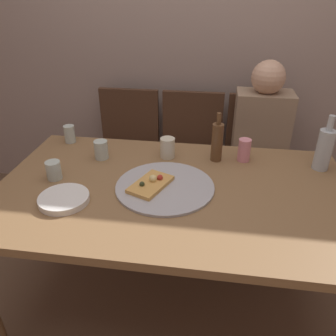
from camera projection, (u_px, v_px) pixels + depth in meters
The scene contains 17 objects.
ground_plane at pixel (172, 295), 1.93m from camera, with size 8.00×8.00×0.00m, color brown.
back_wall at pixel (196, 28), 2.34m from camera, with size 6.00×0.10×2.60m, color gray.
dining_table at pixel (172, 200), 1.60m from camera, with size 1.67×0.99×0.74m.
pizza_tray at pixel (165, 187), 1.57m from camera, with size 0.46×0.46×0.01m, color #ADADB2.
pizza_slice_last at pixel (151, 184), 1.56m from camera, with size 0.21×0.25×0.05m.
wine_bottle at pixel (324, 149), 1.67m from camera, with size 0.08×0.08×0.29m.
beer_bottle at pixel (217, 142), 1.76m from camera, with size 0.06×0.06×0.27m.
tumbler_near at pixel (101, 150), 1.80m from camera, with size 0.07×0.07×0.10m, color #B7C6BC.
tumbler_far at pixel (54, 170), 1.62m from camera, with size 0.07×0.07×0.09m, color #B7C6BC.
wine_glass at pixel (70, 134), 1.99m from camera, with size 0.06×0.06×0.10m, color #B7C6BC.
short_glass at pixel (168, 148), 1.82m from camera, with size 0.08×0.08×0.11m, color beige.
soda_can at pixel (244, 150), 1.78m from camera, with size 0.07×0.07×0.12m, color pink.
plate_stack at pixel (64, 199), 1.46m from camera, with size 0.22×0.22×0.03m, color white.
chair_left at pixel (127, 144), 2.51m from camera, with size 0.44×0.44×0.90m.
chair_middle at pixel (190, 148), 2.45m from camera, with size 0.44×0.44×0.90m.
chair_right at pixel (256, 153), 2.39m from camera, with size 0.44×0.44×0.90m.
guest_in_sweater at pixel (261, 145), 2.20m from camera, with size 0.36×0.56×1.17m.
Camera 1 is at (0.17, -1.31, 1.59)m, focal length 35.79 mm.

